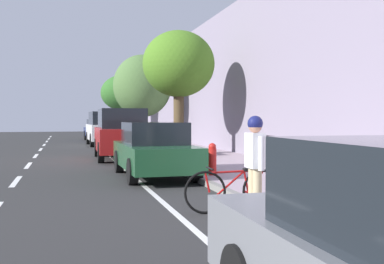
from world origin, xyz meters
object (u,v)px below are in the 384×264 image
object	(u,v)px
street_tree_near_cyclist	(179,65)
street_tree_far_end	(124,93)
street_tree_mid_block	(142,86)
bicycle_at_curb	(235,190)
parked_sedan_green_second	(154,150)
parked_suv_red_mid	(121,133)
fire_hydrant	(212,159)
parked_suv_white_far	(105,128)
parked_sedan_dark_blue_farthest	(99,130)
cyclist_with_backpack	(257,156)

from	to	relation	value
street_tree_near_cyclist	street_tree_far_end	bearing A→B (deg)	90.00
street_tree_near_cyclist	street_tree_mid_block	distance (m)	9.54
street_tree_mid_block	street_tree_far_end	bearing A→B (deg)	90.00
bicycle_at_curb	street_tree_far_end	distance (m)	30.68
parked_sedan_green_second	bicycle_at_curb	size ratio (longest dim) A/B	2.48
street_tree_mid_block	street_tree_near_cyclist	bearing A→B (deg)	-90.00
parked_suv_red_mid	fire_hydrant	distance (m)	7.21
parked_suv_red_mid	street_tree_near_cyclist	world-z (taller)	street_tree_near_cyclist
parked_suv_white_far	street_tree_far_end	world-z (taller)	street_tree_far_end
bicycle_at_curb	parked_suv_white_far	bearing A→B (deg)	91.56
parked_suv_red_mid	fire_hydrant	bearing A→B (deg)	-77.25
parked_sedan_green_second	parked_suv_white_far	bearing A→B (deg)	90.41
parked_sedan_dark_blue_farthest	cyclist_with_backpack	world-z (taller)	cyclist_with_backpack
parked_sedan_dark_blue_farthest	parked_suv_white_far	bearing A→B (deg)	-90.69
parked_sedan_green_second	parked_suv_white_far	world-z (taller)	parked_suv_white_far
parked_suv_red_mid	street_tree_mid_block	xyz separation A→B (m)	(2.37, 9.68, 2.51)
parked_suv_white_far	bicycle_at_curb	world-z (taller)	parked_suv_white_far
parked_sedan_green_second	street_tree_near_cyclist	size ratio (longest dim) A/B	0.87
cyclist_with_backpack	street_tree_mid_block	size ratio (longest dim) A/B	0.32
parked_suv_white_far	parked_sedan_dark_blue_farthest	bearing A→B (deg)	89.31
bicycle_at_curb	cyclist_with_backpack	world-z (taller)	cyclist_with_backpack
parked_suv_red_mid	bicycle_at_curb	world-z (taller)	parked_suv_red_mid
parked_suv_red_mid	street_tree_near_cyclist	xyz separation A→B (m)	(2.37, 0.14, 2.78)
parked_sedan_dark_blue_farthest	fire_hydrant	distance (m)	22.67
fire_hydrant	bicycle_at_curb	bearing A→B (deg)	-102.14
street_tree_mid_block	parked_sedan_dark_blue_farthest	bearing A→B (deg)	110.17
parked_suv_white_far	street_tree_mid_block	distance (m)	3.37
parked_suv_white_far	cyclist_with_backpack	bearing A→B (deg)	-87.86
parked_suv_red_mid	bicycle_at_curb	size ratio (longest dim) A/B	2.66
parked_sedan_dark_blue_farthest	street_tree_far_end	bearing A→B (deg)	59.44
cyclist_with_backpack	street_tree_near_cyclist	bearing A→B (deg)	82.96
fire_hydrant	street_tree_near_cyclist	bearing A→B (deg)	83.74
street_tree_mid_block	fire_hydrant	world-z (taller)	street_tree_mid_block
bicycle_at_curb	street_tree_near_cyclist	distance (m)	11.95
parked_suv_white_far	street_tree_mid_block	xyz separation A→B (m)	(2.25, 0.05, 2.51)
parked_sedan_green_second	parked_suv_red_mid	size ratio (longest dim) A/B	0.93
parked_sedan_green_second	parked_suv_white_far	xyz separation A→B (m)	(-0.11, 15.59, 0.27)
fire_hydrant	street_tree_far_end	bearing A→B (deg)	88.29
parked_sedan_dark_blue_farthest	street_tree_mid_block	bearing A→B (deg)	-69.83
parked_sedan_dark_blue_farthest	street_tree_mid_block	xyz separation A→B (m)	(2.18, -5.93, 2.78)
parked_sedan_green_second	cyclist_with_backpack	world-z (taller)	cyclist_with_backpack
cyclist_with_backpack	fire_hydrant	xyz separation A→B (m)	(0.67, 4.61, -0.46)
parked_sedan_green_second	street_tree_near_cyclist	distance (m)	7.15
bicycle_at_curb	cyclist_with_backpack	xyz separation A→B (m)	(0.23, -0.45, 0.63)
parked_suv_red_mid	street_tree_far_end	size ratio (longest dim) A/B	0.96
street_tree_mid_block	cyclist_with_backpack	bearing A→B (deg)	-93.91
parked_sedan_green_second	street_tree_mid_block	bearing A→B (deg)	82.22
parked_suv_white_far	parked_sedan_dark_blue_farthest	world-z (taller)	parked_suv_white_far
bicycle_at_curb	street_tree_far_end	xyz separation A→B (m)	(1.68, 30.47, 3.20)
parked_suv_red_mid	bicycle_at_curb	xyz separation A→B (m)	(0.69, -11.18, -0.63)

